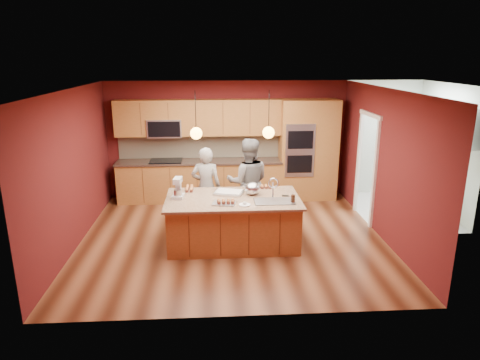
{
  "coord_description": "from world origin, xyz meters",
  "views": [
    {
      "loc": [
        -0.32,
        -7.3,
        3.25
      ],
      "look_at": [
        0.14,
        -0.1,
        1.13
      ],
      "focal_mm": 32.0,
      "sensor_mm": 36.0,
      "label": 1
    }
  ],
  "objects": [
    {
      "name": "ceiling",
      "position": [
        0.0,
        0.0,
        2.7
      ],
      "size": [
        5.5,
        5.5,
        0.0
      ],
      "primitive_type": "plane",
      "rotation": [
        3.14,
        0.0,
        0.0
      ],
      "color": "white",
      "rests_on": "ground"
    },
    {
      "name": "oven_column",
      "position": [
        1.85,
        2.19,
        1.15
      ],
      "size": [
        1.3,
        0.62,
        2.3
      ],
      "color": "#956226",
      "rests_on": "floor"
    },
    {
      "name": "floor",
      "position": [
        0.0,
        0.0,
        0.0
      ],
      "size": [
        5.5,
        5.5,
        0.0
      ],
      "primitive_type": "plane",
      "color": "#431F0F",
      "rests_on": "ground"
    },
    {
      "name": "tumbler",
      "position": [
        1.0,
        -0.57,
        0.93
      ],
      "size": [
        0.07,
        0.07,
        0.14
      ],
      "primitive_type": "cylinder",
      "color": "#311B10",
      "rests_on": "island"
    },
    {
      "name": "stand_mixer",
      "position": [
        -0.95,
        -0.19,
        1.01
      ],
      "size": [
        0.22,
        0.28,
        0.36
      ],
      "rotation": [
        0.0,
        0.0,
        -0.13
      ],
      "color": "silver",
      "rests_on": "island"
    },
    {
      "name": "island",
      "position": [
        0.02,
        -0.26,
        0.44
      ],
      "size": [
        2.33,
        1.31,
        1.24
      ],
      "color": "#956226",
      "rests_on": "floor"
    },
    {
      "name": "person_left",
      "position": [
        -0.48,
        0.65,
        0.79
      ],
      "size": [
        0.61,
        0.43,
        1.57
      ],
      "primitive_type": "imported",
      "rotation": [
        0.0,
        0.0,
        3.04
      ],
      "color": "black",
      "rests_on": "floor"
    },
    {
      "name": "washer",
      "position": [
        4.2,
        0.78,
        0.51
      ],
      "size": [
        0.81,
        0.82,
        1.02
      ],
      "primitive_type": "cube",
      "rotation": [
        0.0,
        0.0,
        0.32
      ],
      "color": "silver",
      "rests_on": "floor"
    },
    {
      "name": "cooling_rack",
      "position": [
        -0.16,
        -0.56,
        0.87
      ],
      "size": [
        0.43,
        0.35,
        0.02
      ],
      "primitive_type": "cube",
      "rotation": [
        0.0,
        0.0,
        -0.22
      ],
      "color": "#A9ABB1",
      "rests_on": "island"
    },
    {
      "name": "wall_right",
      "position": [
        2.75,
        0.0,
        1.35
      ],
      "size": [
        0.0,
        5.0,
        5.0
      ],
      "primitive_type": "plane",
      "rotation": [
        1.57,
        0.0,
        -1.57
      ],
      "color": "#541515",
      "rests_on": "ground"
    },
    {
      "name": "laundry_room",
      "position": [
        4.35,
        1.2,
        1.95
      ],
      "size": [
        2.6,
        2.7,
        2.7
      ],
      "color": "beige",
      "rests_on": "ground"
    },
    {
      "name": "wall_left",
      "position": [
        -2.75,
        0.0,
        1.35
      ],
      "size": [
        0.0,
        5.0,
        5.0
      ],
      "primitive_type": "plane",
      "rotation": [
        1.57,
        0.0,
        1.57
      ],
      "color": "#541515",
      "rests_on": "ground"
    },
    {
      "name": "person_right",
      "position": [
        0.34,
        0.65,
        0.87
      ],
      "size": [
        0.87,
        0.69,
        1.73
      ],
      "primitive_type": "imported",
      "rotation": [
        0.0,
        0.0,
        3.1
      ],
      "color": "slate",
      "rests_on": "floor"
    },
    {
      "name": "doorway_trim",
      "position": [
        2.73,
        0.8,
        1.05
      ],
      "size": [
        0.08,
        1.11,
        2.2
      ],
      "primitive_type": null,
      "color": "white",
      "rests_on": "wall_right"
    },
    {
      "name": "cupcakes_left",
      "position": [
        -0.78,
        0.23,
        0.89
      ],
      "size": [
        0.16,
        0.32,
        0.07
      ],
      "primitive_type": null,
      "color": "#C4773D",
      "rests_on": "island"
    },
    {
      "name": "dryer",
      "position": [
        4.2,
        1.51,
        0.55
      ],
      "size": [
        0.71,
        0.73,
        1.1
      ],
      "primitive_type": "cube",
      "rotation": [
        0.0,
        0.0,
        0.05
      ],
      "color": "silver",
      "rests_on": "floor"
    },
    {
      "name": "pendant_right",
      "position": [
        0.6,
        -0.26,
        2.0
      ],
      "size": [
        0.2,
        0.2,
        0.8
      ],
      "color": "black",
      "rests_on": "ceiling"
    },
    {
      "name": "wall_front",
      "position": [
        0.0,
        -2.5,
        1.35
      ],
      "size": [
        5.5,
        0.0,
        5.5
      ],
      "primitive_type": "plane",
      "rotation": [
        -1.57,
        0.0,
        0.0
      ],
      "color": "#541515",
      "rests_on": "ground"
    },
    {
      "name": "cabinet_run",
      "position": [
        -0.68,
        2.25,
        0.98
      ],
      "size": [
        3.74,
        0.64,
        2.3
      ],
      "color": "#956226",
      "rests_on": "floor"
    },
    {
      "name": "mixing_bowl",
      "position": [
        0.36,
        -0.09,
        0.97
      ],
      "size": [
        0.28,
        0.28,
        0.23
      ],
      "primitive_type": "ellipsoid",
      "color": "silver",
      "rests_on": "island"
    },
    {
      "name": "sheet_cake",
      "position": [
        -0.06,
        -0.01,
        0.88
      ],
      "size": [
        0.59,
        0.5,
        0.05
      ],
      "rotation": [
        0.0,
        0.0,
        -0.28
      ],
      "color": "silver",
      "rests_on": "island"
    },
    {
      "name": "cupcakes_right",
      "position": [
        0.61,
        0.27,
        0.89
      ],
      "size": [
        0.28,
        0.14,
        0.06
      ],
      "primitive_type": null,
      "color": "#C4773D",
      "rests_on": "island"
    },
    {
      "name": "plate",
      "position": [
        0.18,
        -0.65,
        0.87
      ],
      "size": [
        0.19,
        0.19,
        0.01
      ],
      "primitive_type": "cylinder",
      "color": "white",
      "rests_on": "island"
    },
    {
      "name": "pendant_left",
      "position": [
        -0.6,
        -0.26,
        2.0
      ],
      "size": [
        0.2,
        0.2,
        0.8
      ],
      "color": "black",
      "rests_on": "ceiling"
    },
    {
      "name": "wall_back",
      "position": [
        0.0,
        2.5,
        1.35
      ],
      "size": [
        5.5,
        0.0,
        5.5
      ],
      "primitive_type": "plane",
      "rotation": [
        1.57,
        0.0,
        0.0
      ],
      "color": "#541515",
      "rests_on": "ground"
    },
    {
      "name": "cupcakes_rack",
      "position": [
        -0.13,
        -0.59,
        0.91
      ],
      "size": [
        0.3,
        0.15,
        0.07
      ],
      "primitive_type": null,
      "color": "#C4773D",
      "rests_on": "island"
    },
    {
      "name": "phone",
      "position": [
        0.93,
        -0.22,
        0.86
      ],
      "size": [
        0.13,
        0.09,
        0.01
      ],
      "primitive_type": "cube",
      "rotation": [
        0.0,
        0.0,
        -0.19
      ],
      "color": "black",
      "rests_on": "island"
    }
  ]
}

